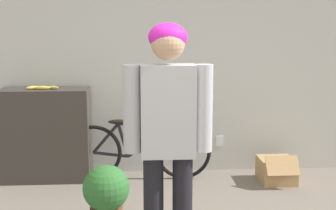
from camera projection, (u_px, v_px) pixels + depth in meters
wall_back at (173, 60)px, 5.29m from camera, size 8.00×0.07×2.60m
side_shelf at (46, 135)px, 5.10m from camera, size 0.95×0.38×1.01m
person at (168, 126)px, 3.12m from camera, size 0.60×0.25×1.71m
bicycle at (138, 150)px, 5.13m from camera, size 1.60×0.46×0.69m
banana at (42, 88)px, 4.97m from camera, size 0.36×0.10×0.04m
cardboard_box at (276, 170)px, 5.09m from camera, size 0.37×0.48×0.33m
potted_plant at (106, 194)px, 3.90m from camera, size 0.39×0.39×0.55m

